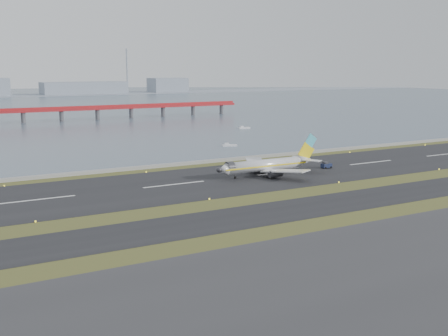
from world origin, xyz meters
The scene contains 10 objects.
ground centered at (0.00, 0.00, 0.00)m, with size 1000.00×1000.00×0.00m, color #334819.
apron_strip centered at (0.00, -55.00, 0.05)m, with size 1000.00×50.00×0.10m, color #2F2E31.
taxiway_strip centered at (0.00, -12.00, 0.05)m, with size 1000.00×18.00×0.10m, color black.
runway_strip centered at (0.00, 30.00, 0.05)m, with size 1000.00×45.00×0.10m, color black.
seawall centered at (0.00, 60.00, 0.50)m, with size 1000.00×2.50×1.00m, color gray.
red_pier centered at (20.00, 250.00, 7.28)m, with size 260.00×5.00×10.20m.
airliner centered at (32.99, 28.43, 3.46)m, with size 38.52×32.89×12.80m.
pushback_tug centered at (57.98, 29.07, 1.13)m, with size 3.67×2.22×2.33m.
workboat_near centered at (56.31, 93.94, 0.50)m, with size 6.83×4.04×1.58m.
workboat_far centered at (100.37, 153.18, 0.53)m, with size 7.09×3.01×1.67m.
Camera 1 is at (-68.68, -121.33, 34.88)m, focal length 45.00 mm.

